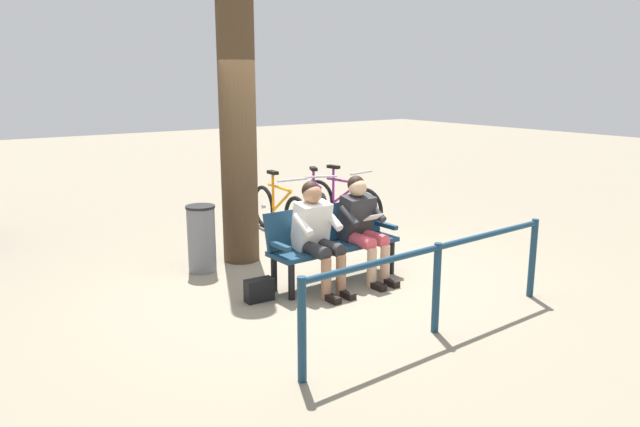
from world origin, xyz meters
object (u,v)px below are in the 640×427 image
(tree_trunk, at_px, (237,111))
(bicycle_red, at_px, (279,211))
(litter_bin, at_px, (202,238))
(bicycle_blue, at_px, (342,202))
(person_companion, at_px, (317,231))
(person_reading, at_px, (362,223))
(handbag, at_px, (259,290))
(bench, at_px, (331,238))
(bicycle_purple, at_px, (316,206))

(tree_trunk, distance_m, bicycle_red, 2.05)
(litter_bin, distance_m, bicycle_blue, 2.96)
(person_companion, distance_m, bicycle_blue, 3.07)
(tree_trunk, xyz_separation_m, bicycle_red, (-1.08, -0.83, -1.53))
(tree_trunk, xyz_separation_m, litter_bin, (0.61, 0.14, -1.48))
(litter_bin, xyz_separation_m, bicycle_red, (-1.69, -0.97, -0.05))
(person_reading, distance_m, litter_bin, 1.94)
(litter_bin, bearing_deg, bicycle_red, -150.26)
(person_reading, relative_size, handbag, 4.00)
(bench, relative_size, person_companion, 1.34)
(person_companion, distance_m, handbag, 0.89)
(handbag, height_order, litter_bin, litter_bin)
(person_companion, relative_size, bicycle_blue, 0.72)
(person_companion, xyz_separation_m, handbag, (0.70, -0.07, -0.54))
(handbag, relative_size, bicycle_red, 0.18)
(tree_trunk, relative_size, bicycle_blue, 2.27)
(handbag, xyz_separation_m, litter_bin, (0.05, -1.28, 0.29))
(bicycle_blue, bearing_deg, tree_trunk, -80.15)
(bench, distance_m, bicycle_red, 2.23)
(person_reading, height_order, bicycle_purple, person_reading)
(handbag, bearing_deg, bicycle_blue, -141.64)
(bench, xyz_separation_m, bicycle_blue, (-1.75, -2.08, -0.15))
(bench, relative_size, bicycle_blue, 0.97)
(person_companion, distance_m, litter_bin, 1.56)
(person_reading, height_order, bicycle_red, person_reading)
(person_reading, bearing_deg, handbag, -3.59)
(bicycle_blue, height_order, bicycle_purple, same)
(bicycle_blue, distance_m, bicycle_purple, 0.48)
(bicycle_purple, bearing_deg, bench, -6.80)
(tree_trunk, height_order, litter_bin, tree_trunk)
(bicycle_blue, height_order, bicycle_red, same)
(litter_bin, relative_size, bicycle_red, 0.48)
(person_reading, distance_m, handbag, 1.44)
(handbag, relative_size, bicycle_blue, 0.18)
(bicycle_blue, distance_m, bicycle_red, 1.13)
(bench, relative_size, tree_trunk, 0.43)
(person_companion, height_order, bicycle_blue, person_companion)
(handbag, bearing_deg, tree_trunk, -111.30)
(bench, xyz_separation_m, bicycle_purple, (-1.27, -2.10, -0.15))
(bicycle_blue, bearing_deg, litter_bin, -81.52)
(person_reading, distance_m, tree_trunk, 2.07)
(bicycle_red, bearing_deg, litter_bin, -57.41)
(person_companion, bearing_deg, handbag, -6.84)
(person_companion, xyz_separation_m, litter_bin, (0.75, -1.35, -0.26))
(bench, distance_m, person_reading, 0.39)
(bicycle_blue, bearing_deg, bench, -49.42)
(person_reading, height_order, litter_bin, person_reading)
(handbag, xyz_separation_m, bicycle_red, (-1.64, -2.25, 0.24))
(person_reading, relative_size, person_companion, 1.00)
(person_companion, bearing_deg, bench, -152.90)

